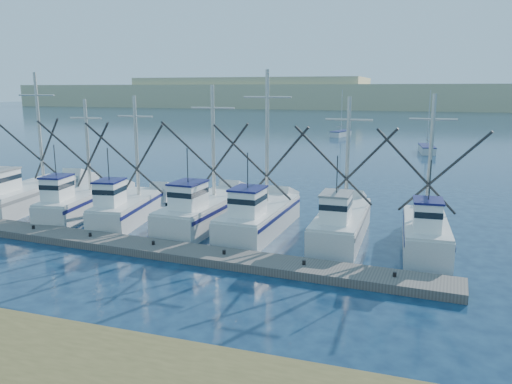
% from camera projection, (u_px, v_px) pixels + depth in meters
% --- Properties ---
extents(ground, '(500.00, 500.00, 0.00)m').
position_uv_depth(ground, '(266.00, 321.00, 17.97)').
color(ground, '#0C1E36').
rests_on(ground, ground).
extents(floating_dock, '(29.85, 3.64, 0.40)m').
position_uv_depth(floating_dock, '(154.00, 248.00, 25.55)').
color(floating_dock, '#5D5953').
rests_on(floating_dock, ground).
extents(dune_ridge, '(360.00, 60.00, 10.00)m').
position_uv_depth(dune_ridge, '(413.00, 97.00, 211.95)').
color(dune_ridge, tan).
rests_on(dune_ridge, ground).
extents(trawler_fleet, '(29.80, 9.60, 9.35)m').
position_uv_depth(trawler_fleet, '(185.00, 210.00, 30.36)').
color(trawler_fleet, silver).
rests_on(trawler_fleet, ground).
extents(sailboat_near, '(2.28, 6.07, 8.10)m').
position_uv_depth(sailboat_near, '(427.00, 149.00, 65.14)').
color(sailboat_near, silver).
rests_on(sailboat_near, ground).
extents(sailboat_far, '(3.03, 5.96, 8.10)m').
position_uv_depth(sailboat_far, '(341.00, 134.00, 87.70)').
color(sailboat_far, silver).
rests_on(sailboat_far, ground).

